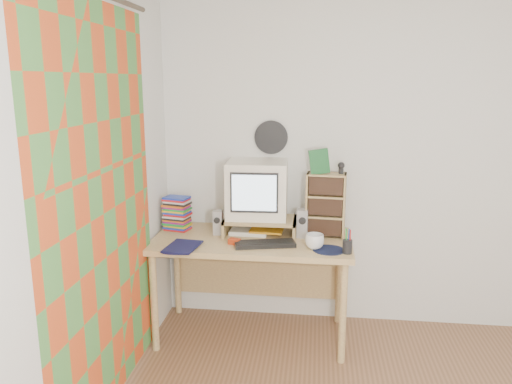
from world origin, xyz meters
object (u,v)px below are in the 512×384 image
(dvd_stack, at_px, (177,213))
(cd_rack, at_px, (326,205))
(keyboard, at_px, (265,244))
(diary, at_px, (169,244))
(desk, at_px, (253,253))
(mug, at_px, (315,241))
(crt_monitor, at_px, (257,189))

(dvd_stack, bearing_deg, cd_rack, 12.09)
(keyboard, xyz_separation_m, cd_rack, (0.41, 0.28, 0.21))
(cd_rack, relative_size, diary, 1.88)
(cd_rack, bearing_deg, desk, -167.35)
(cd_rack, xyz_separation_m, mug, (-0.07, -0.30, -0.18))
(crt_monitor, relative_size, cd_rack, 0.94)
(keyboard, bearing_deg, cd_rack, 20.97)
(crt_monitor, xyz_separation_m, cd_rack, (0.50, -0.02, -0.09))
(desk, xyz_separation_m, keyboard, (0.11, -0.22, 0.15))
(cd_rack, bearing_deg, keyboard, -139.77)
(crt_monitor, height_order, cd_rack, crt_monitor)
(crt_monitor, distance_m, cd_rack, 0.51)
(dvd_stack, bearing_deg, mug, -3.98)
(cd_rack, distance_m, mug, 0.35)
(mug, bearing_deg, desk, 152.45)
(crt_monitor, bearing_deg, cd_rack, -4.68)
(desk, bearing_deg, crt_monitor, 77.76)
(cd_rack, bearing_deg, crt_monitor, -177.05)
(keyboard, relative_size, dvd_stack, 1.63)
(desk, xyz_separation_m, cd_rack, (0.52, 0.06, 0.36))
(desk, distance_m, crt_monitor, 0.47)
(dvd_stack, distance_m, diary, 0.42)
(dvd_stack, bearing_deg, keyboard, -10.31)
(keyboard, relative_size, mug, 3.23)
(desk, xyz_separation_m, crt_monitor, (0.02, 0.09, 0.46))
(keyboard, bearing_deg, crt_monitor, 92.90)
(dvd_stack, height_order, mug, dvd_stack)
(keyboard, relative_size, diary, 1.68)
(keyboard, height_order, dvd_stack, dvd_stack)
(crt_monitor, distance_m, mug, 0.60)
(keyboard, bearing_deg, diary, 176.13)
(mug, height_order, diary, mug)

